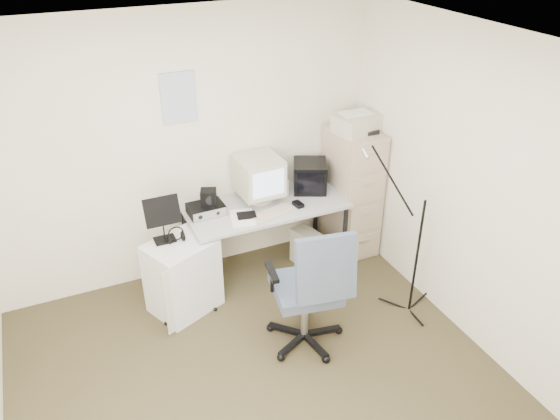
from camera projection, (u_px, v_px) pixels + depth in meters
name	position (u px, v px, depth m)	size (l,w,h in m)	color
floor	(266.00, 392.00, 4.10)	(3.60, 3.60, 0.01)	#3E361B
ceiling	(259.00, 57.00, 2.85)	(3.60, 3.60, 0.01)	white
wall_back	(185.00, 151.00, 4.90)	(3.60, 0.02, 2.50)	#F3E6CB
wall_right	(482.00, 198.00, 4.12)	(0.02, 3.60, 2.50)	#F3E6CB
wall_calendar	(178.00, 98.00, 4.63)	(0.30, 0.02, 0.44)	white
filing_cabinet	(351.00, 191.00, 5.51)	(0.40, 0.60, 1.30)	#BAA894
printer	(358.00, 123.00, 5.12)	(0.43, 0.29, 0.16)	beige
desk	(266.00, 237.00, 5.29)	(1.50, 0.70, 0.73)	#ACACAC
crt_monitor	(259.00, 179.00, 5.08)	(0.39, 0.41, 0.43)	beige
crt_tv	(310.00, 176.00, 5.31)	(0.31, 0.33, 0.29)	black
desk_speaker	(285.00, 188.00, 5.26)	(0.07, 0.07, 0.14)	beige
keyboard	(272.00, 213.00, 4.94)	(0.43, 0.15, 0.02)	beige
mouse	(298.00, 204.00, 5.07)	(0.07, 0.12, 0.03)	black
radio_receiver	(206.00, 209.00, 4.94)	(0.32, 0.23, 0.09)	black
radio_speaker	(209.00, 197.00, 4.90)	(0.14, 0.13, 0.14)	black
papers	(242.00, 218.00, 4.88)	(0.21, 0.28, 0.02)	white
pc_tower	(310.00, 250.00, 5.42)	(0.18, 0.40, 0.37)	beige
office_chair	(306.00, 286.00, 4.30)	(0.65, 0.65, 1.13)	#505C6A
side_cart	(183.00, 276.00, 4.78)	(0.55, 0.44, 0.68)	silver
music_stand	(162.00, 219.00, 4.55)	(0.29, 0.16, 0.43)	black
headphones	(176.00, 237.00, 4.62)	(0.15, 0.15, 0.03)	black
mic_stand	(419.00, 241.00, 4.56)	(0.02, 0.02, 1.46)	black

